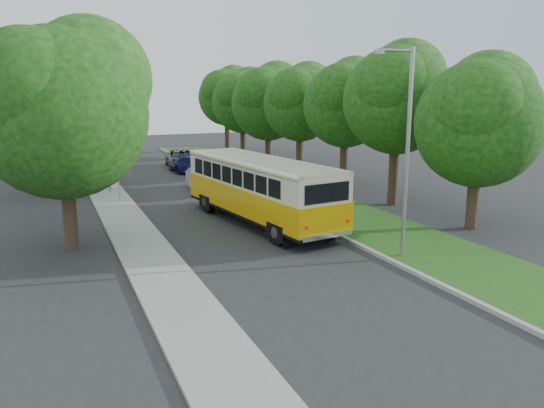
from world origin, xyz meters
name	(u,v)px	position (x,y,z in m)	size (l,w,h in m)	color
ground	(276,254)	(0.00, 0.00, 0.00)	(120.00, 120.00, 0.00)	#28282A
curb	(301,217)	(3.60, 5.00, 0.07)	(0.20, 70.00, 0.15)	gray
grass_verge	(341,213)	(5.95, 5.00, 0.07)	(4.50, 70.00, 0.13)	#1D5015
sidewalk	(135,235)	(-4.80, 5.00, 0.06)	(2.20, 70.00, 0.12)	gray
treeline	(215,98)	(3.15, 17.99, 5.93)	(24.27, 41.91, 9.46)	#332319
lamppost_near	(406,147)	(4.21, -2.50, 4.37)	(1.71, 0.16, 8.00)	gray
lamppost_far	(104,128)	(-4.70, 16.00, 4.12)	(1.71, 0.16, 7.50)	gray
warning_sign	(118,176)	(-4.50, 11.98, 1.71)	(0.56, 0.10, 2.50)	gray
vintage_bus	(260,191)	(1.26, 4.82, 1.64)	(2.84, 11.01, 3.27)	#E8A407
car_silver	(254,195)	(2.47, 8.67, 0.66)	(1.56, 3.89, 1.32)	#A3A3A7
car_white	(206,180)	(1.27, 14.33, 0.75)	(1.58, 4.53, 1.49)	silver
car_blue	(198,166)	(2.56, 20.78, 0.73)	(2.04, 5.02, 1.46)	navy
car_grey	(182,159)	(2.46, 25.42, 0.76)	(2.51, 5.44, 1.51)	#525459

